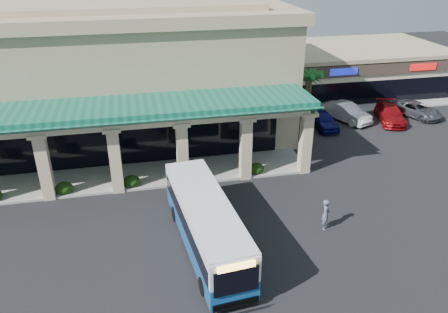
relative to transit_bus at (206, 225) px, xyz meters
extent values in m
plane|color=black|center=(2.69, 2.19, -1.49)|extent=(110.00, 110.00, 0.00)
imported|color=#50576B|center=(7.24, 0.27, -0.52)|extent=(0.73, 0.84, 1.95)
imported|color=#0C0E53|center=(13.67, 15.23, -0.73)|extent=(1.87, 4.51, 1.53)
imported|color=silver|center=(16.59, 16.44, -0.65)|extent=(3.61, 5.43, 1.69)
imported|color=maroon|center=(20.57, 15.29, -0.73)|extent=(3.68, 5.71, 1.54)
imported|color=#444951|center=(23.88, 16.00, -0.79)|extent=(4.04, 5.54, 1.40)
camera|label=1|loc=(-3.23, -19.63, 13.84)|focal=35.00mm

